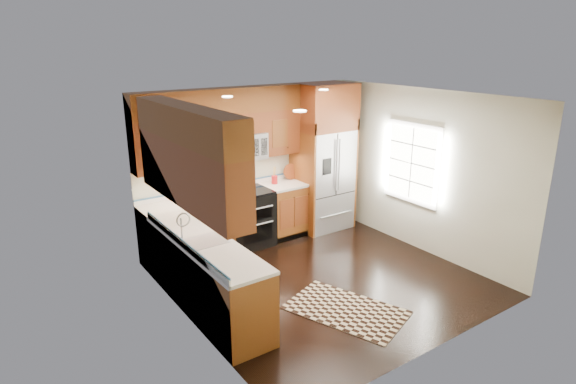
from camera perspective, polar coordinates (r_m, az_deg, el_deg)
ground at (r=7.07m, az=4.03°, el=-10.24°), size 4.00×4.00×0.00m
wall_back at (r=8.16m, az=-4.58°, el=3.36°), size 4.00×0.02×2.60m
wall_left at (r=5.60m, az=-11.94°, el=-3.70°), size 0.02×4.00×2.60m
wall_right at (r=7.93m, az=15.61°, el=2.36°), size 0.02×4.00×2.60m
window at (r=8.02m, az=14.48°, el=3.34°), size 0.04×1.10×1.30m
base_cabinets at (r=6.97m, az=-8.60°, el=-6.73°), size 2.85×3.00×0.90m
countertop at (r=6.94m, az=-8.16°, el=-2.60°), size 2.86×3.01×0.04m
upper_cabinets at (r=6.69m, az=-9.32°, el=6.40°), size 2.85×3.00×1.15m
range at (r=8.01m, az=-4.78°, el=-3.14°), size 0.76×0.67×0.95m
microwave at (r=7.78m, az=-5.49°, el=5.37°), size 0.76×0.40×0.42m
refrigerator at (r=8.58m, az=4.22°, el=4.10°), size 0.98×0.75×2.60m
sink_faucet at (r=6.00m, az=-10.29°, el=-5.28°), size 0.54×0.44×0.37m
rug at (r=6.36m, az=6.88°, el=-13.69°), size 1.34×1.68×0.01m
knife_block at (r=7.51m, az=-10.26°, el=-0.18°), size 0.11×0.14×0.24m
utensil_crock at (r=8.23m, az=-1.61°, el=1.68°), size 0.14×0.14×0.30m
cutting_board at (r=8.52m, az=0.34°, el=1.59°), size 0.32×0.32×0.02m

